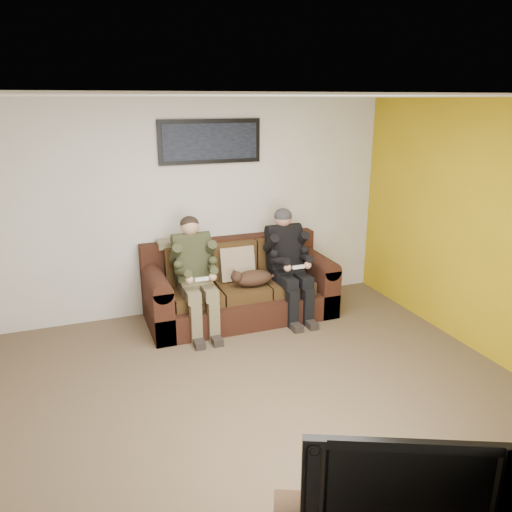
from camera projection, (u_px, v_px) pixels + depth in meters
name	position (u px, v px, depth m)	size (l,w,h in m)	color
floor	(260.00, 398.00, 4.50)	(5.00, 5.00, 0.00)	brown
ceiling	(261.00, 96.00, 3.72)	(5.00, 5.00, 0.00)	silver
wall_back	(195.00, 208.00, 6.12)	(5.00, 5.00, 0.00)	beige
wall_front	(453.00, 417.00, 2.10)	(5.00, 5.00, 0.00)	beige
wall_right	(495.00, 234.00, 4.95)	(4.50, 4.50, 0.00)	beige
accent_wall_right	(495.00, 234.00, 4.94)	(4.50, 4.50, 0.00)	#BC9C12
sofa	(238.00, 288.00, 6.17)	(2.25, 0.97, 0.92)	#32180F
throw_pillow	(237.00, 263.00, 6.11)	(0.43, 0.12, 0.41)	#9B8565
throw_blanket	(177.00, 243.00, 6.02)	(0.46, 0.23, 0.08)	gray
person_left	(195.00, 268.00, 5.69)	(0.51, 0.87, 1.31)	brown
person_right	(288.00, 257.00, 6.08)	(0.51, 0.86, 1.31)	black
cat	(252.00, 278.00, 5.92)	(0.66, 0.26, 0.24)	#492D1C
framed_poster	(210.00, 141.00, 5.92)	(1.25, 0.05, 0.52)	black
television	(404.00, 478.00, 2.55)	(1.06, 0.14, 0.61)	black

